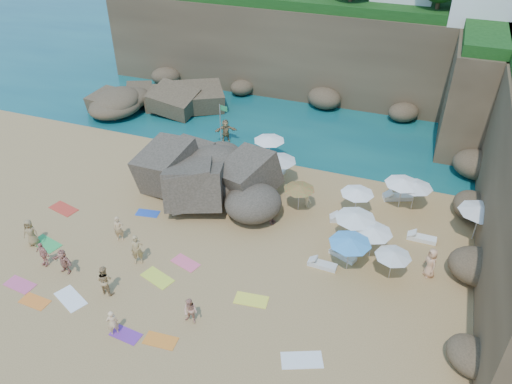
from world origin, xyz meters
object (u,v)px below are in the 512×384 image
(rock_outcrop, at_px, (222,194))
(person_stand_6, at_px, (112,323))
(parasol_0, at_px, (234,155))
(lounger_0, at_px, (273,170))
(person_stand_4, at_px, (431,263))
(flag_pole, at_px, (222,120))
(person_stand_3, at_px, (272,212))
(person_stand_1, at_px, (105,280))
(parasol_1, at_px, (269,138))
(person_stand_5, at_px, (226,131))
(parasol_2, at_px, (416,185))
(person_stand_0, at_px, (119,229))
(person_stand_2, at_px, (308,197))

(rock_outcrop, bearing_deg, person_stand_6, -90.32)
(parasol_0, bearing_deg, lounger_0, 38.23)
(person_stand_4, bearing_deg, lounger_0, -154.39)
(flag_pole, height_order, person_stand_3, flag_pole)
(lounger_0, xyz_separation_m, person_stand_4, (11.41, -7.22, 0.76))
(flag_pole, xyz_separation_m, person_stand_1, (0.62, -16.66, -1.35))
(parasol_1, xyz_separation_m, person_stand_5, (-4.29, 1.91, -1.05))
(person_stand_4, bearing_deg, rock_outcrop, -135.58)
(flag_pole, distance_m, person_stand_1, 16.72)
(parasol_2, relative_size, person_stand_6, 1.44)
(parasol_1, relative_size, person_stand_0, 1.40)
(parasol_1, height_order, person_stand_3, parasol_1)
(flag_pole, height_order, parasol_1, flag_pole)
(lounger_0, bearing_deg, person_stand_3, -65.95)
(person_stand_2, bearing_deg, lounger_0, 8.26)
(person_stand_0, relative_size, person_stand_4, 0.91)
(person_stand_3, bearing_deg, person_stand_0, 131.10)
(flag_pole, xyz_separation_m, person_stand_3, (6.84, -8.03, -1.39))
(lounger_0, bearing_deg, flag_pole, 161.58)
(person_stand_4, relative_size, person_stand_5, 0.96)
(person_stand_6, bearing_deg, lounger_0, -145.44)
(person_stand_2, bearing_deg, parasol_0, 37.30)
(parasol_2, xyz_separation_m, person_stand_2, (-6.42, -1.98, -1.15))
(person_stand_2, bearing_deg, person_stand_5, 14.79)
(parasol_0, xyz_separation_m, person_stand_6, (-0.12, -14.80, -1.15))
(rock_outcrop, height_order, person_stand_2, rock_outcrop)
(person_stand_3, xyz_separation_m, person_stand_4, (9.51, -1.42, 0.05))
(parasol_2, bearing_deg, flag_pole, 166.72)
(person_stand_1, xyz_separation_m, person_stand_5, (-0.67, 17.45, 0.05))
(parasol_1, distance_m, person_stand_1, 16.00)
(lounger_0, xyz_separation_m, person_stand_6, (-2.41, -16.61, 0.61))
(rock_outcrop, height_order, person_stand_5, person_stand_5)
(person_stand_5, bearing_deg, parasol_1, -53.68)
(flag_pole, height_order, person_stand_5, flag_pole)
(lounger_0, height_order, person_stand_0, person_stand_0)
(flag_pole, bearing_deg, lounger_0, -24.32)
(person_stand_0, bearing_deg, person_stand_3, 8.95)
(rock_outcrop, distance_m, lounger_0, 4.56)
(person_stand_3, bearing_deg, parasol_0, 57.10)
(person_stand_4, relative_size, person_stand_6, 1.21)
(lounger_0, height_order, person_stand_3, person_stand_3)
(person_stand_0, bearing_deg, rock_outcrop, 38.97)
(flag_pole, relative_size, parasol_2, 1.63)
(rock_outcrop, bearing_deg, person_stand_4, -13.53)
(person_stand_3, distance_m, person_stand_6, 11.63)
(rock_outcrop, relative_size, person_stand_5, 4.71)
(flag_pole, relative_size, person_stand_2, 2.43)
(rock_outcrop, xyz_separation_m, parasol_0, (0.05, 2.11, 1.89))
(parasol_1, bearing_deg, parasol_2, -12.71)
(rock_outcrop, xyz_separation_m, person_stand_1, (-1.98, -10.51, 0.89))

